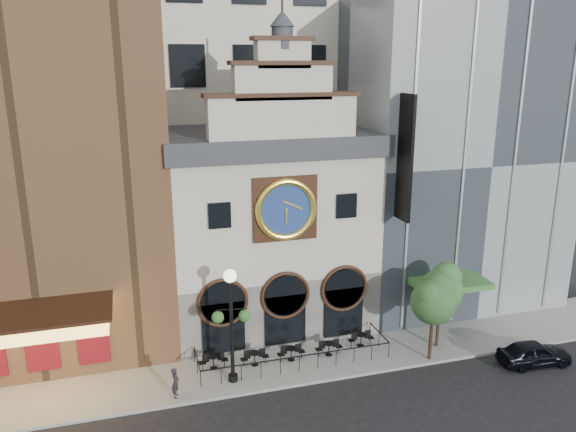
% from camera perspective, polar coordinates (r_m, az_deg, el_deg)
% --- Properties ---
extents(ground, '(120.00, 120.00, 0.00)m').
position_cam_1_polar(ground, '(30.56, 1.85, -16.85)').
color(ground, black).
rests_on(ground, ground).
extents(sidewalk, '(44.00, 5.00, 0.15)m').
position_cam_1_polar(sidewalk, '(32.55, 0.44, -14.47)').
color(sidewalk, gray).
rests_on(sidewalk, ground).
extents(clock_building, '(12.60, 8.78, 18.65)m').
position_cam_1_polar(clock_building, '(34.67, -2.07, -0.64)').
color(clock_building, '#605E5B').
rests_on(clock_building, ground).
extents(theater_building, '(14.00, 15.60, 25.00)m').
position_cam_1_polar(theater_building, '(34.95, -24.46, 8.02)').
color(theater_building, brown).
rests_on(theater_building, ground).
extents(retail_building, '(14.00, 14.40, 20.00)m').
position_cam_1_polar(retail_building, '(40.89, 15.13, 6.30)').
color(retail_building, gray).
rests_on(retail_building, ground).
extents(office_tower, '(20.00, 16.00, 40.00)m').
position_cam_1_polar(office_tower, '(45.32, -6.31, 20.12)').
color(office_tower, silver).
rests_on(office_tower, ground).
extents(cafe_railing, '(10.60, 2.60, 0.90)m').
position_cam_1_polar(cafe_railing, '(32.29, 0.44, -13.66)').
color(cafe_railing, black).
rests_on(cafe_railing, sidewalk).
extents(bistro_0, '(1.58, 0.68, 0.90)m').
position_cam_1_polar(bistro_0, '(31.70, -7.57, -14.38)').
color(bistro_0, black).
rests_on(bistro_0, sidewalk).
extents(bistro_1, '(1.58, 0.68, 0.90)m').
position_cam_1_polar(bistro_1, '(31.81, -3.40, -14.15)').
color(bistro_1, black).
rests_on(bistro_1, sidewalk).
extents(bistro_2, '(1.58, 0.68, 0.90)m').
position_cam_1_polar(bistro_2, '(32.21, 0.32, -13.72)').
color(bistro_2, black).
rests_on(bistro_2, sidewalk).
extents(bistro_3, '(1.58, 0.68, 0.90)m').
position_cam_1_polar(bistro_3, '(32.79, 4.17, -13.20)').
color(bistro_3, black).
rests_on(bistro_3, sidewalk).
extents(bistro_4, '(1.58, 0.68, 0.90)m').
position_cam_1_polar(bistro_4, '(33.91, 7.42, -12.26)').
color(bistro_4, black).
rests_on(bistro_4, sidewalk).
extents(car_right, '(4.20, 2.00, 1.39)m').
position_cam_1_polar(car_right, '(34.81, 23.74, -12.63)').
color(car_right, black).
rests_on(car_right, ground).
extents(pedestrian, '(0.50, 0.65, 1.58)m').
position_cam_1_polar(pedestrian, '(29.54, -11.36, -16.27)').
color(pedestrian, black).
rests_on(pedestrian, sidewalk).
extents(lamppost, '(1.97, 0.85, 6.22)m').
position_cam_1_polar(lamppost, '(28.96, -5.80, -9.82)').
color(lamppost, black).
rests_on(lamppost, sidewalk).
extents(tree_left, '(2.61, 2.51, 5.02)m').
position_cam_1_polar(tree_left, '(31.96, 14.63, -8.07)').
color(tree_left, '#382619').
rests_on(tree_left, sidewalk).
extents(tree_right, '(2.61, 2.52, 5.03)m').
position_cam_1_polar(tree_right, '(33.48, 15.32, -6.99)').
color(tree_right, '#382619').
rests_on(tree_right, sidewalk).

